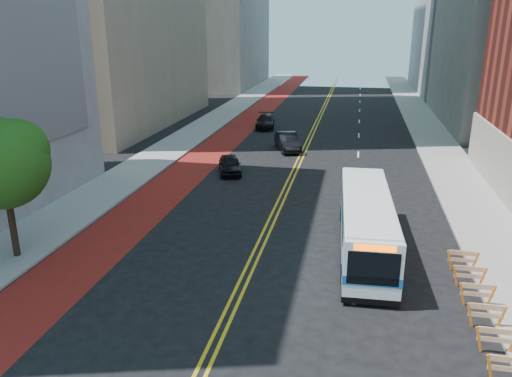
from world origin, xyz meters
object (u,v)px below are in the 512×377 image
object	(u,v)px
car_a	(230,165)
car_c	(265,121)
transit_bus	(366,223)
car_b	(288,142)
street_tree	(4,160)

from	to	relation	value
car_a	car_c	world-z (taller)	car_c
transit_bus	car_a	xyz separation A→B (m)	(-10.00, 12.06, -0.85)
car_c	car_b	bearing A→B (deg)	-76.14
street_tree	car_c	world-z (taller)	street_tree
street_tree	transit_bus	size ratio (longest dim) A/B	0.62
car_c	car_a	bearing A→B (deg)	-95.94
car_a	car_b	world-z (taller)	car_b
car_a	car_b	size ratio (longest dim) A/B	0.84
street_tree	car_a	bearing A→B (deg)	68.19
street_tree	transit_bus	bearing A→B (deg)	13.97
street_tree	car_a	distance (m)	17.91
transit_bus	car_c	world-z (taller)	transit_bus
car_a	car_b	xyz separation A→B (m)	(3.28, 8.18, 0.10)
street_tree	transit_bus	world-z (taller)	street_tree
car_b	car_c	xyz separation A→B (m)	(-3.83, 9.69, -0.08)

